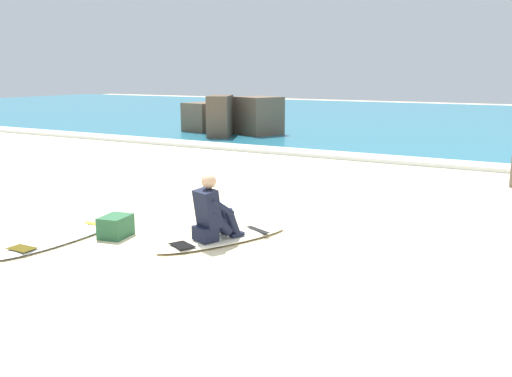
% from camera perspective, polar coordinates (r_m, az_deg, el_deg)
% --- Properties ---
extents(ground_plane, '(80.00, 80.00, 0.00)m').
position_cam_1_polar(ground_plane, '(8.00, -7.25, -5.94)').
color(ground_plane, beige).
extents(sea, '(80.00, 28.00, 0.10)m').
position_cam_1_polar(sea, '(29.27, 20.81, 6.32)').
color(sea, teal).
rests_on(sea, ground).
extents(breaking_foam, '(80.00, 0.90, 0.11)m').
position_cam_1_polar(breaking_foam, '(15.98, 12.70, 2.93)').
color(breaking_foam, white).
rests_on(breaking_foam, ground).
extents(surfboard_main, '(1.35, 2.19, 0.08)m').
position_cam_1_polar(surfboard_main, '(8.24, -3.24, -5.09)').
color(surfboard_main, '#EFE5C6').
rests_on(surfboard_main, ground).
extents(surfer_seated, '(0.56, 0.77, 0.95)m').
position_cam_1_polar(surfer_seated, '(8.04, -4.42, -2.57)').
color(surfer_seated, black).
rests_on(surfer_seated, surfboard_main).
extents(surfboard_spare_near, '(0.56, 2.34, 0.08)m').
position_cam_1_polar(surfboard_spare_near, '(8.78, -18.67, -4.64)').
color(surfboard_spare_near, silver).
rests_on(surfboard_spare_near, ground).
extents(rock_outcrop_distant, '(4.07, 3.85, 1.56)m').
position_cam_1_polar(rock_outcrop_distant, '(21.73, -2.26, 6.96)').
color(rock_outcrop_distant, '#756656').
rests_on(rock_outcrop_distant, ground).
extents(beach_bag, '(0.45, 0.54, 0.32)m').
position_cam_1_polar(beach_bag, '(8.67, -13.90, -3.72)').
color(beach_bag, '#285B38').
rests_on(beach_bag, ground).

